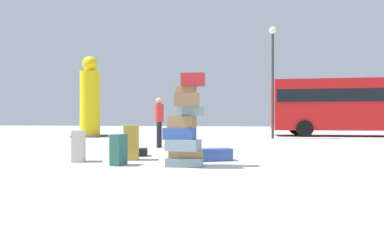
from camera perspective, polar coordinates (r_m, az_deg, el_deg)
ground_plane at (r=6.18m, az=2.67°, el=-8.52°), size 80.00×80.00×0.00m
suitcase_tower at (r=6.41m, az=-1.22°, el=-1.50°), size 0.82×0.68×1.85m
suitcase_teal_left_side at (r=6.74m, az=-12.82°, el=-5.13°), size 0.27×0.36×0.63m
suitcase_tan_right_side at (r=7.56m, az=-10.64°, el=-3.93°), size 0.38×0.40×0.79m
suitcase_black_foreground_near at (r=8.38m, az=-10.59°, el=-5.61°), size 0.86×0.59×0.19m
suitcase_navy_foreground_far at (r=7.32m, az=3.88°, el=-6.11°), size 0.86×0.63×0.27m
suitcase_cream_behind_tower at (r=7.55m, az=-19.37°, el=-4.33°), size 0.34×0.40×0.69m
person_bearded_onlooker at (r=10.75m, az=-5.80°, el=0.41°), size 0.30×0.34×1.66m
yellow_dummy_statue at (r=18.33m, az=-17.55°, el=3.22°), size 1.48×1.48×4.35m
parked_bus at (r=20.41m, az=26.52°, el=2.59°), size 8.92×2.95×3.15m
lamp_post at (r=16.54m, az=14.05°, el=9.47°), size 0.36×0.36×5.48m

